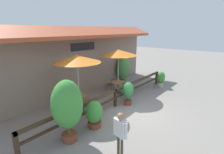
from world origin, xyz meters
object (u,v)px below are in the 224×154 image
object	(u,v)px
potted_plant_tall_tropical	(67,106)
potted_plant_small_flowering	(94,114)
potted_plant_corner_fern	(161,79)
chair_middle_wallside	(111,84)
pedestrian	(120,130)
chair_near_wallside	(71,97)
chair_middle_streetside	(126,88)
patio_umbrella_middle	(118,52)
dining_table_middle	(118,84)
potted_plant_entrance_palm	(123,68)
potted_plant_broad_leaf	(128,92)
dining_table_near	(79,98)
chair_near_streetside	(88,104)
patio_umbrella_near	(77,59)

from	to	relation	value
potted_plant_tall_tropical	potted_plant_small_flowering	xyz separation A→B (m)	(1.28, -0.06, -0.81)
potted_plant_tall_tropical	potted_plant_corner_fern	xyz separation A→B (m)	(8.16, -0.01, -0.80)
chair_middle_wallside	pedestrian	xyz separation A→B (m)	(-4.82, -4.31, 0.55)
chair_near_wallside	chair_middle_streetside	size ratio (longest dim) A/B	1.00
patio_umbrella_middle	dining_table_middle	distance (m)	2.05
potted_plant_entrance_palm	patio_umbrella_middle	bearing A→B (deg)	-151.71
dining_table_middle	potted_plant_entrance_palm	xyz separation A→B (m)	(2.57, 1.38, 0.44)
chair_middle_streetside	potted_plant_tall_tropical	size ratio (longest dim) A/B	0.36
potted_plant_broad_leaf	potted_plant_small_flowering	world-z (taller)	potted_plant_broad_leaf
potted_plant_corner_fern	dining_table_middle	bearing A→B (deg)	150.51
dining_table_middle	pedestrian	size ratio (longest dim) A/B	0.56
potted_plant_tall_tropical	potted_plant_broad_leaf	bearing A→B (deg)	1.60
chair_middle_wallside	dining_table_near	bearing A→B (deg)	-5.80
chair_near_wallside	potted_plant_small_flowering	bearing A→B (deg)	73.25
chair_near_wallside	dining_table_near	bearing A→B (deg)	88.31
dining_table_near	potted_plant_tall_tropical	bearing A→B (deg)	-138.94
chair_near_streetside	chair_near_wallside	distance (m)	1.40
potted_plant_corner_fern	potted_plant_entrance_palm	size ratio (longest dim) A/B	0.57
potted_plant_tall_tropical	pedestrian	world-z (taller)	potted_plant_tall_tropical
chair_middle_wallside	potted_plant_entrance_palm	size ratio (longest dim) A/B	0.43
chair_middle_streetside	pedestrian	xyz separation A→B (m)	(-4.77, -2.98, 0.55)
chair_middle_wallside	potted_plant_corner_fern	bearing A→B (deg)	126.08
dining_table_near	potted_plant_broad_leaf	bearing A→B (deg)	-39.77
potted_plant_broad_leaf	potted_plant_corner_fern	bearing A→B (deg)	-1.73
potted_plant_tall_tropical	chair_near_streetside	bearing A→B (deg)	28.31
pedestrian	potted_plant_entrance_palm	bearing A→B (deg)	-45.19
dining_table_middle	pedestrian	distance (m)	6.02
potted_plant_small_flowering	pedestrian	distance (m)	2.14
chair_near_streetside	potted_plant_small_flowering	size ratio (longest dim) A/B	0.71
chair_near_streetside	potted_plant_broad_leaf	world-z (taller)	potted_plant_broad_leaf
potted_plant_broad_leaf	chair_near_wallside	bearing A→B (deg)	129.84
patio_umbrella_near	patio_umbrella_middle	distance (m)	3.17
chair_middle_streetside	chair_middle_wallside	bearing A→B (deg)	92.57
potted_plant_entrance_palm	potted_plant_tall_tropical	bearing A→B (deg)	-158.75
chair_middle_wallside	potted_plant_entrance_palm	world-z (taller)	potted_plant_entrance_palm
dining_table_near	potted_plant_tall_tropical	size ratio (longest dim) A/B	0.37
chair_near_streetside	potted_plant_broad_leaf	distance (m)	2.29
potted_plant_small_flowering	potted_plant_broad_leaf	bearing A→B (deg)	3.59
chair_near_wallside	dining_table_middle	distance (m)	3.25
chair_near_streetside	dining_table_middle	world-z (taller)	chair_near_streetside
chair_middle_streetside	potted_plant_corner_fern	size ratio (longest dim) A/B	0.75
patio_umbrella_near	chair_middle_wallside	bearing A→B (deg)	9.17
patio_umbrella_middle	potted_plant_broad_leaf	size ratio (longest dim) A/B	2.17
patio_umbrella_near	pedestrian	bearing A→B (deg)	-112.91
patio_umbrella_near	potted_plant_corner_fern	world-z (taller)	patio_umbrella_near
dining_table_near	chair_middle_wallside	bearing A→B (deg)	9.17
potted_plant_entrance_palm	chair_middle_streetside	bearing A→B (deg)	-141.42
chair_near_streetside	potted_plant_corner_fern	world-z (taller)	potted_plant_corner_fern
chair_middle_wallside	patio_umbrella_middle	bearing A→B (deg)	70.20
pedestrian	chair_near_wallside	bearing A→B (deg)	-9.60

